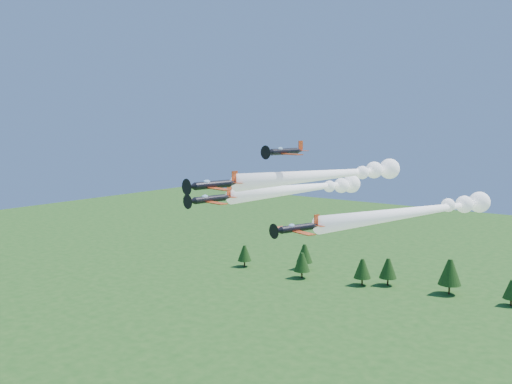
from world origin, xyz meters
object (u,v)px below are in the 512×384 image
Objects in this scene: plane_right at (423,211)px; plane_slot at (284,152)px; plane_left at (308,188)px; plane_lead at (335,174)px.

plane_right is 24.93m from plane_slot.
plane_left reaches higher than plane_right.
plane_left is 0.94× the size of plane_right.
plane_slot is at bearing -91.60° from plane_lead.
plane_left is 22.30m from plane_slot.
plane_right is (13.24, 5.35, -5.61)m from plane_lead.
plane_lead reaches higher than plane_left.
plane_left is (-10.32, 8.32, -3.76)m from plane_lead.
plane_left is at bearing -169.68° from plane_right.
plane_lead is 13.78m from plane_left.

